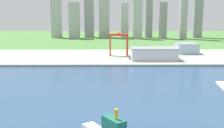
{
  "coord_description": "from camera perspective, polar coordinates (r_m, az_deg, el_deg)",
  "views": [
    {
      "loc": [
        -7.84,
        94.27,
        63.06
      ],
      "look_at": [
        -6.64,
        248.53,
        34.73
      ],
      "focal_mm": 44.42,
      "sensor_mm": 36.0,
      "label": 1
    }
  ],
  "objects": [
    {
      "name": "distant_skyline",
      "position": [
        723.8,
        3.11,
        10.37
      ],
      "size": [
        392.24,
        67.32,
        157.49
      ],
      "color": "#AFB0B5",
      "rests_on": "ground"
    },
    {
      "name": "industrial_pier",
      "position": [
        400.61,
        0.68,
        1.53
      ],
      "size": [
        840.0,
        140.0,
        2.5
      ],
      "primitive_type": "cube",
      "color": "#9CA796",
      "rests_on": "ground"
    },
    {
      "name": "water_bay",
      "position": [
        158.95,
        2.48,
        -12.95
      ],
      "size": [
        840.0,
        360.0,
        0.15
      ],
      "primitive_type": "cube",
      "color": "#2D4C70",
      "rests_on": "ground"
    },
    {
      "name": "port_crane_red",
      "position": [
        398.21,
        1.41,
        5.29
      ],
      "size": [
        26.95,
        35.49,
        34.42
      ],
      "color": "red",
      "rests_on": "industrial_pier"
    },
    {
      "name": "warehouse_annex",
      "position": [
        441.17,
        15.06,
        3.17
      ],
      "size": [
        31.23,
        33.77,
        15.37
      ],
      "color": "#99BCD1",
      "rests_on": "industrial_pier"
    },
    {
      "name": "warehouse_main",
      "position": [
        370.42,
        8.57,
        2.12
      ],
      "size": [
        61.06,
        31.78,
        15.84
      ],
      "color": "silver",
      "rests_on": "industrial_pier"
    },
    {
      "name": "ground_plane",
      "position": [
        215.32,
        1.67,
        -6.63
      ],
      "size": [
        2400.0,
        2400.0,
        0.0
      ],
      "primitive_type": "plane",
      "color": "#4A7C3A"
    }
  ]
}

